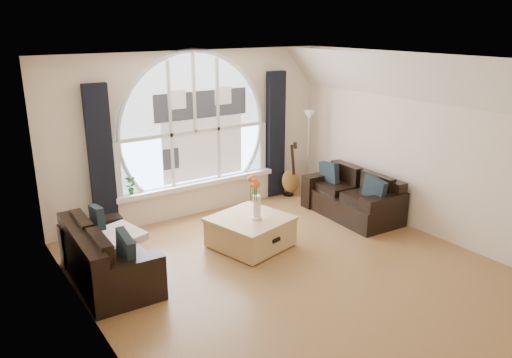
# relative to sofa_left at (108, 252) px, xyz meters

# --- Properties ---
(ground) EXTENTS (5.00, 5.50, 0.01)m
(ground) POSITION_rel_sofa_left_xyz_m (2.05, -1.15, -0.40)
(ground) COLOR brown
(ground) RESTS_ON ground
(ceiling) EXTENTS (5.00, 5.50, 0.01)m
(ceiling) POSITION_rel_sofa_left_xyz_m (2.05, -1.15, 2.30)
(ceiling) COLOR silver
(ceiling) RESTS_ON ground
(wall_back) EXTENTS (5.00, 0.01, 2.70)m
(wall_back) POSITION_rel_sofa_left_xyz_m (2.05, 1.60, 0.95)
(wall_back) COLOR beige
(wall_back) RESTS_ON ground
(wall_left) EXTENTS (0.01, 5.50, 2.70)m
(wall_left) POSITION_rel_sofa_left_xyz_m (-0.45, -1.15, 0.95)
(wall_left) COLOR beige
(wall_left) RESTS_ON ground
(wall_right) EXTENTS (0.01, 5.50, 2.70)m
(wall_right) POSITION_rel_sofa_left_xyz_m (4.55, -1.15, 0.95)
(wall_right) COLOR beige
(wall_right) RESTS_ON ground
(attic_slope) EXTENTS (0.92, 5.50, 0.72)m
(attic_slope) POSITION_rel_sofa_left_xyz_m (4.25, -1.15, 1.95)
(attic_slope) COLOR silver
(attic_slope) RESTS_ON ground
(arched_window) EXTENTS (2.60, 0.06, 2.15)m
(arched_window) POSITION_rel_sofa_left_xyz_m (2.05, 1.57, 1.23)
(arched_window) COLOR silver
(arched_window) RESTS_ON wall_back
(window_sill) EXTENTS (2.90, 0.22, 0.08)m
(window_sill) POSITION_rel_sofa_left_xyz_m (2.05, 1.50, 0.11)
(window_sill) COLOR white
(window_sill) RESTS_ON wall_back
(window_frame) EXTENTS (2.76, 0.08, 2.15)m
(window_frame) POSITION_rel_sofa_left_xyz_m (2.05, 1.54, 1.23)
(window_frame) COLOR white
(window_frame) RESTS_ON wall_back
(neighbor_house) EXTENTS (1.70, 0.02, 1.50)m
(neighbor_house) POSITION_rel_sofa_left_xyz_m (2.20, 1.55, 1.10)
(neighbor_house) COLOR silver
(neighbor_house) RESTS_ON wall_back
(curtain_left) EXTENTS (0.35, 0.12, 2.30)m
(curtain_left) POSITION_rel_sofa_left_xyz_m (0.45, 1.48, 0.75)
(curtain_left) COLOR black
(curtain_left) RESTS_ON ground
(curtain_right) EXTENTS (0.35, 0.12, 2.30)m
(curtain_right) POSITION_rel_sofa_left_xyz_m (3.65, 1.48, 0.75)
(curtain_right) COLOR black
(curtain_right) RESTS_ON ground
(sofa_left) EXTENTS (0.87, 1.68, 0.73)m
(sofa_left) POSITION_rel_sofa_left_xyz_m (0.00, 0.00, 0.00)
(sofa_left) COLOR black
(sofa_left) RESTS_ON ground
(sofa_right) EXTENTS (0.91, 1.69, 0.73)m
(sofa_right) POSITION_rel_sofa_left_xyz_m (4.09, -0.10, 0.00)
(sofa_right) COLOR black
(sofa_right) RESTS_ON ground
(coffee_chest) EXTENTS (1.20, 1.20, 0.49)m
(coffee_chest) POSITION_rel_sofa_left_xyz_m (2.02, -0.15, -0.16)
(coffee_chest) COLOR tan
(coffee_chest) RESTS_ON ground
(throw_blanket) EXTENTS (0.69, 0.69, 0.10)m
(throw_blanket) POSITION_rel_sofa_left_xyz_m (0.20, 0.17, 0.10)
(throw_blanket) COLOR silver
(throw_blanket) RESTS_ON sofa_left
(vase_flowers) EXTENTS (0.24, 0.24, 0.70)m
(vase_flowers) POSITION_rel_sofa_left_xyz_m (2.07, -0.24, 0.44)
(vase_flowers) COLOR white
(vase_flowers) RESTS_ON coffee_chest
(floor_lamp) EXTENTS (0.24, 0.24, 1.60)m
(floor_lamp) POSITION_rel_sofa_left_xyz_m (4.15, 1.14, 0.40)
(floor_lamp) COLOR #B2B2B2
(floor_lamp) RESTS_ON ground
(guitar) EXTENTS (0.40, 0.31, 1.06)m
(guitar) POSITION_rel_sofa_left_xyz_m (3.84, 1.25, 0.13)
(guitar) COLOR olive
(guitar) RESTS_ON ground
(potted_plant) EXTENTS (0.17, 0.11, 0.31)m
(potted_plant) POSITION_rel_sofa_left_xyz_m (0.87, 1.50, 0.31)
(potted_plant) COLOR #1E6023
(potted_plant) RESTS_ON window_sill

